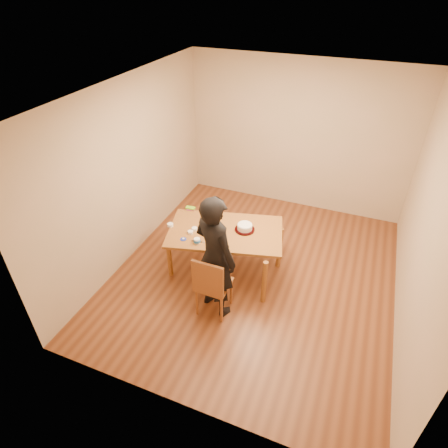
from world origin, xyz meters
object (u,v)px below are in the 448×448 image
at_px(dining_table, 225,232).
at_px(dining_chair, 214,284).
at_px(cake_plate, 245,229).
at_px(cake, 245,227).
at_px(person, 215,257).

relative_size(dining_table, dining_chair, 3.93).
bearing_deg(dining_chair, dining_table, 101.57).
distance_m(dining_table, cake_plate, 0.28).
distance_m(dining_chair, cake_plate, 0.95).
xyz_separation_m(dining_table, cake, (0.25, 0.12, 0.08)).
bearing_deg(cake_plate, cake, 0.00).
height_order(dining_table, person, person).
bearing_deg(person, cake_plate, -73.47).
xyz_separation_m(cake, person, (-0.10, -0.85, 0.07)).
xyz_separation_m(cake_plate, person, (-0.10, -0.85, 0.12)).
relative_size(cake_plate, cake, 1.33).
distance_m(cake, person, 0.86).
xyz_separation_m(cake_plate, cake, (0.00, 0.00, 0.04)).
bearing_deg(dining_table, cake_plate, 10.59).
bearing_deg(cake, cake_plate, 180.00).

